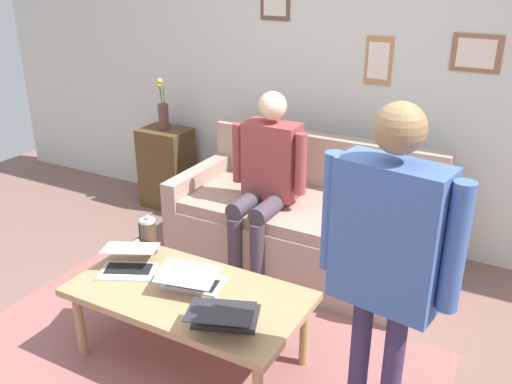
# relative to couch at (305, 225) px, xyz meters

# --- Properties ---
(area_rug) EXTENTS (2.65, 1.71, 0.01)m
(area_rug) POSITION_rel_couch_xyz_m (0.10, 1.39, -0.30)
(area_rug) COLOR #935A57
(area_rug) RESTS_ON ground_plane
(back_wall) EXTENTS (7.04, 0.11, 2.70)m
(back_wall) POSITION_rel_couch_xyz_m (-0.01, -0.67, 1.04)
(back_wall) COLOR silver
(back_wall) RESTS_ON ground_plane
(couch) EXTENTS (1.80, 0.90, 0.88)m
(couch) POSITION_rel_couch_xyz_m (0.00, 0.00, 0.00)
(couch) COLOR tan
(couch) RESTS_ON ground_plane
(coffee_table) EXTENTS (1.26, 0.66, 0.45)m
(coffee_table) POSITION_rel_couch_xyz_m (0.10, 1.29, 0.10)
(coffee_table) COLOR tan
(coffee_table) RESTS_ON ground_plane
(laptop_left) EXTENTS (0.37, 0.35, 0.13)m
(laptop_left) POSITION_rel_couch_xyz_m (0.11, 1.24, 0.18)
(laptop_left) COLOR silver
(laptop_left) RESTS_ON coffee_table
(laptop_center) EXTENTS (0.40, 0.39, 0.12)m
(laptop_center) POSITION_rel_couch_xyz_m (0.52, 1.27, 0.18)
(laptop_center) COLOR silver
(laptop_center) RESTS_ON coffee_table
(laptop_right) EXTENTS (0.42, 0.45, 0.14)m
(laptop_right) POSITION_rel_couch_xyz_m (-0.22, 1.44, 0.19)
(laptop_right) COLOR #28282D
(laptop_right) RESTS_ON coffee_table
(french_press) EXTENTS (0.11, 0.09, 0.24)m
(french_press) POSITION_rel_couch_xyz_m (0.55, 1.05, 0.25)
(french_press) COLOR #4C3323
(french_press) RESTS_ON coffee_table
(side_shelf) EXTENTS (0.42, 0.32, 0.71)m
(side_shelf) POSITION_rel_couch_xyz_m (1.51, -0.37, 0.05)
(side_shelf) COLOR #513B1F
(side_shelf) RESTS_ON ground_plane
(flower_vase) EXTENTS (0.09, 0.10, 0.44)m
(flower_vase) POSITION_rel_couch_xyz_m (1.51, -0.36, 0.55)
(flower_vase) COLOR brown
(flower_vase) RESTS_ON side_shelf
(person_standing) EXTENTS (0.58, 0.24, 1.63)m
(person_standing) POSITION_rel_couch_xyz_m (-0.97, 1.46, 0.74)
(person_standing) COLOR #392B4D
(person_standing) RESTS_ON ground_plane
(person_seated) EXTENTS (0.55, 0.51, 1.28)m
(person_seated) POSITION_rel_couch_xyz_m (0.20, 0.23, 0.42)
(person_seated) COLOR #423843
(person_seated) RESTS_ON ground_plane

